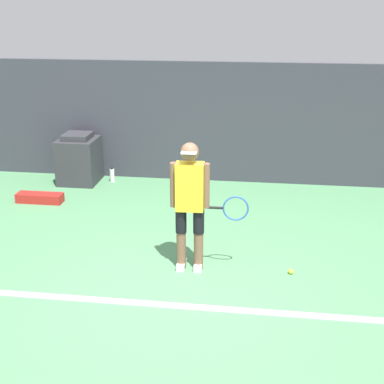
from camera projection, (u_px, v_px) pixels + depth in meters
The scene contains 8 objects.
ground_plane at pixel (177, 293), 6.26m from camera, with size 24.00×24.00×0.00m, color #518C5B.
back_wall at pixel (213, 123), 9.81m from camera, with size 24.00×0.10×2.20m.
court_baseline at pixel (173, 305), 5.99m from camera, with size 21.60×0.10×0.01m.
tennis_player at pixel (191, 201), 6.52m from camera, with size 0.96×0.29×1.65m.
tennis_ball at pixel (291, 271), 6.68m from camera, with size 0.07×0.07×0.07m.
covered_chair at pixel (79, 159), 9.91m from camera, with size 0.69×0.72×0.93m.
equipment_bag at pixel (40, 198), 9.03m from camera, with size 0.78×0.24×0.16m.
water_bottle at pixel (112, 175), 10.03m from camera, with size 0.09×0.09×0.27m.
Camera 1 is at (0.91, -5.41, 3.25)m, focal length 50.00 mm.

